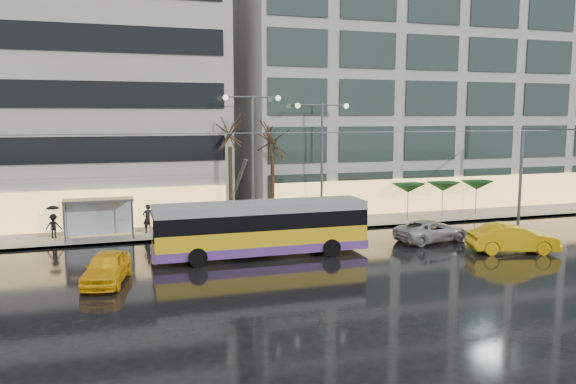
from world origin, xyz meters
name	(u,v)px	position (x,y,z in m)	size (l,w,h in m)	color
ground	(266,274)	(0.00, 0.00, 0.00)	(140.00, 140.00, 0.00)	black
sidewalk	(243,221)	(2.00, 14.00, 0.07)	(80.00, 10.00, 0.15)	gray
kerb	(260,234)	(2.00, 9.05, 0.07)	(80.00, 0.10, 0.15)	slate
building_right	(416,61)	(19.00, 19.00, 12.65)	(32.00, 14.00, 25.00)	#A09D99
trolleybus	(261,230)	(0.71, 3.65, 1.49)	(11.90, 4.66, 5.51)	gold
catenary	(248,173)	(1.00, 7.94, 4.25)	(42.24, 5.12, 7.00)	#595B60
bus_shelter	(93,210)	(-8.38, 10.69, 1.96)	(4.20, 1.60, 2.51)	#595B60
street_lamp_near	(253,143)	(2.00, 10.80, 5.99)	(3.96, 0.36, 9.03)	#595B60
street_lamp_far	(322,146)	(7.00, 10.80, 5.71)	(3.96, 0.36, 8.53)	#595B60
tree_a	(230,127)	(0.50, 11.00, 7.09)	(3.20, 3.20, 8.40)	black
tree_b	(272,137)	(3.50, 11.20, 6.40)	(3.20, 3.20, 7.70)	black
parasol_a	(408,188)	(14.00, 11.00, 2.45)	(2.50, 2.50, 2.65)	#595B60
parasol_b	(443,187)	(17.00, 11.00, 2.45)	(2.50, 2.50, 2.65)	#595B60
parasol_c	(477,185)	(20.00, 11.00, 2.45)	(2.50, 2.50, 2.65)	#595B60
taxi_a	(107,268)	(-7.51, 0.83, 0.74)	(1.74, 4.33, 1.48)	yellow
taxi_b	(513,238)	(14.73, 0.19, 0.82)	(1.73, 4.97, 1.64)	#EEB40C
sedan_silver	(432,231)	(11.83, 4.11, 0.67)	(2.22, 4.82, 1.34)	#AAA9AE
pedestrian_a	(148,212)	(-5.00, 11.37, 1.56)	(1.23, 1.24, 2.19)	black
pedestrian_b	(174,223)	(-3.52, 9.42, 1.04)	(1.06, 0.96, 1.78)	black
pedestrian_c	(53,221)	(-10.76, 11.42, 1.27)	(1.07, 0.92, 2.11)	black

